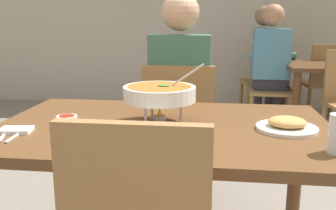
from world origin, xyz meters
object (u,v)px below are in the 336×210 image
chair_bg_left (269,76)px  chair_bg_right (326,79)px  patron_bg_left (266,56)px  appetizer_plate (287,125)px  chair_diner_main (180,126)px  chair_bg_middle (270,83)px  sauce_dish (67,118)px  rice_plate (148,141)px  dining_table_far (336,77)px  diner_main (181,88)px  curry_bowl (160,94)px  patron_bg_middle (270,61)px  dining_table_main (164,147)px

chair_bg_left → chair_bg_right: bearing=-12.5°
patron_bg_left → appetizer_plate: bearing=-95.6°
chair_diner_main → chair_bg_middle: 1.94m
appetizer_plate → sauce_dish: bearing=178.0°
rice_plate → dining_table_far: (1.42, 2.69, -0.15)m
diner_main → curry_bowl: size_ratio=3.94×
diner_main → patron_bg_middle: 1.85m
sauce_dish → chair_bg_middle: bearing=64.0°
dining_table_main → chair_bg_right: chair_bg_right is taller
chair_diner_main → curry_bowl: 0.80m
rice_plate → chair_bg_right: 3.47m
appetizer_plate → chair_bg_left: bearing=83.4°
dining_table_main → dining_table_far: size_ratio=1.39×
dining_table_main → appetizer_plate: appetizer_plate is taller
diner_main → appetizer_plate: size_ratio=5.46×
dining_table_main → diner_main: size_ratio=1.06×
chair_bg_right → chair_diner_main: bearing=-124.2°
dining_table_main → curry_bowl: size_ratio=4.19×
chair_diner_main → dining_table_far: chair_diner_main is taller
chair_diner_main → patron_bg_middle: 1.90m
dining_table_main → patron_bg_left: patron_bg_left is taller
chair_diner_main → chair_bg_left: 2.41m
dining_table_far → curry_bowl: bearing=-120.8°
chair_diner_main → sauce_dish: size_ratio=10.00×
curry_bowl → sauce_dish: curry_bowl is taller
patron_bg_left → curry_bowl: bearing=-105.3°
dining_table_main → chair_diner_main: bearing=90.0°
diner_main → dining_table_far: diner_main is taller
dining_table_main → sauce_dish: size_ratio=15.47×
patron_bg_left → chair_bg_right: bearing=-6.7°
dining_table_far → appetizer_plate: bearing=-110.7°
curry_bowl → rice_plate: 0.32m
diner_main → chair_bg_right: 2.55m
sauce_dish → patron_bg_middle: (1.19, 2.44, 0.01)m
dining_table_far → patron_bg_middle: patron_bg_middle is taller
dining_table_far → chair_bg_middle: bearing=170.5°
dining_table_far → chair_bg_left: size_ratio=1.11×
sauce_dish → chair_bg_right: size_ratio=0.10×
appetizer_plate → patron_bg_left: size_ratio=0.18×
dining_table_far → chair_diner_main: bearing=-130.2°
appetizer_plate → chair_diner_main: bearing=123.4°
diner_main → chair_bg_right: bearing=55.4°
diner_main → curry_bowl: (-0.02, -0.76, 0.11)m
rice_plate → appetizer_plate: (0.51, 0.27, 0.00)m
chair_diner_main → chair_bg_middle: same height
curry_bowl → rice_plate: (0.00, -0.30, -0.11)m
patron_bg_left → patron_bg_middle: bearing=-91.9°
rice_plate → chair_bg_middle: (0.80, 2.79, -0.24)m
dining_table_far → patron_bg_left: 0.84m
sauce_dish → dining_table_main: bearing=-1.9°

